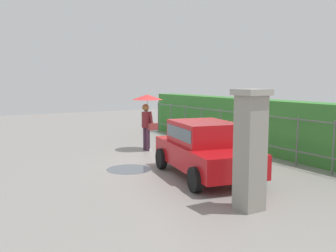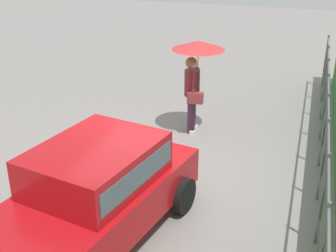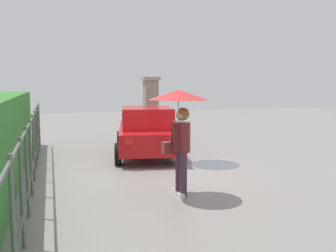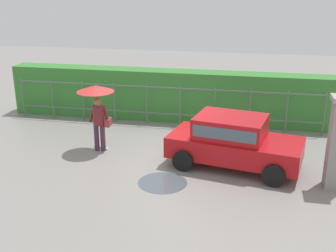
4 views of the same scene
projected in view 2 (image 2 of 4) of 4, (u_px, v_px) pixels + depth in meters
The scene contains 5 objects.
ground_plane at pixel (159, 179), 8.40m from camera, with size 40.00×40.00×0.00m, color gray.
car at pixel (94, 190), 6.55m from camera, with size 3.95×2.42×1.48m.
pedestrian at pixel (196, 63), 9.74m from camera, with size 1.14×1.14×2.07m.
fence_section at pixel (324, 141), 8.00m from camera, with size 11.24×0.05×1.50m.
puddle_near at pixel (69, 168), 8.79m from camera, with size 1.31×1.31×0.00m, color #4C545B.
Camera 2 is at (6.87, 2.40, 4.31)m, focal length 48.52 mm.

